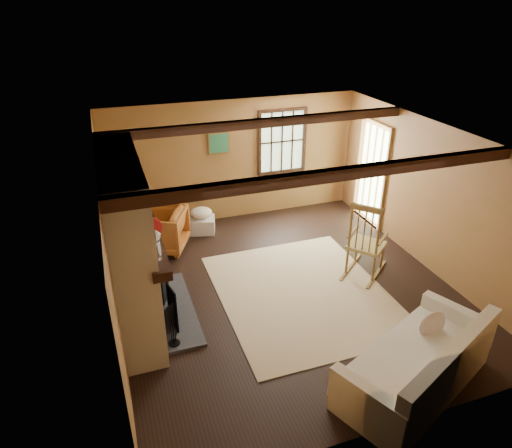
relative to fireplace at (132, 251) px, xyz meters
name	(u,v)px	position (x,y,z in m)	size (l,w,h in m)	color
ground	(285,288)	(2.23, 0.00, -1.10)	(5.50, 5.50, 0.00)	black
room_envelope	(296,184)	(2.45, 0.26, 0.53)	(5.02, 5.52, 2.44)	#9A5E36
fireplace	(132,251)	(0.00, 0.00, 0.00)	(1.02, 2.30, 2.40)	brown
rug	(302,293)	(2.43, -0.20, -1.10)	(2.50, 3.00, 0.01)	#D3B28C
rocking_chair	(366,244)	(3.60, -0.01, -0.55)	(1.04, 0.98, 1.31)	tan
sofa	(420,368)	(2.92, -2.36, -0.81)	(2.26, 1.67, 0.84)	white
firewood_pile	(132,230)	(0.12, 2.56, -0.99)	(0.65, 0.12, 0.24)	brown
laundry_basket	(202,225)	(1.41, 2.29, -0.95)	(0.50, 0.38, 0.30)	silver
basket_pillow	(201,213)	(1.41, 2.29, -0.70)	(0.43, 0.34, 0.21)	white
armchair	(162,230)	(0.61, 1.89, -0.72)	(0.81, 0.84, 0.76)	#BF6026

